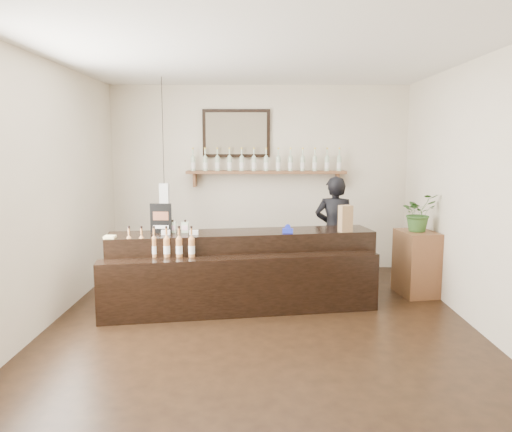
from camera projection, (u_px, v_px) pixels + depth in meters
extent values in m
plane|color=black|center=(260.00, 323.00, 5.38)|extent=(5.00, 5.00, 0.00)
plane|color=beige|center=(259.00, 178.00, 7.66)|extent=(4.50, 0.00, 4.50)
plane|color=beige|center=(264.00, 238.00, 2.71)|extent=(4.50, 0.00, 4.50)
plane|color=beige|center=(45.00, 194.00, 5.18)|extent=(0.00, 5.00, 5.00)
plane|color=beige|center=(477.00, 194.00, 5.18)|extent=(0.00, 5.00, 5.00)
plane|color=white|center=(261.00, 55.00, 4.98)|extent=(5.00, 5.00, 0.00)
cube|color=brown|center=(266.00, 172.00, 7.51)|extent=(2.40, 0.25, 0.04)
cube|color=brown|center=(195.00, 180.00, 7.56)|extent=(0.04, 0.20, 0.20)
cube|color=brown|center=(337.00, 180.00, 7.56)|extent=(0.04, 0.20, 0.20)
cube|color=black|center=(236.00, 133.00, 7.53)|extent=(1.02, 0.04, 0.72)
cube|color=#41392A|center=(236.00, 133.00, 7.51)|extent=(0.92, 0.01, 0.62)
cube|color=white|center=(164.00, 194.00, 6.79)|extent=(0.12, 0.12, 0.28)
cylinder|color=black|center=(163.00, 131.00, 6.67)|extent=(0.01, 0.01, 1.41)
cylinder|color=#B5CDAC|center=(193.00, 164.00, 7.50)|extent=(0.07, 0.07, 0.20)
cone|color=#B5CDAC|center=(193.00, 156.00, 7.48)|extent=(0.07, 0.07, 0.05)
cylinder|color=#B5CDAC|center=(193.00, 152.00, 7.47)|extent=(0.02, 0.02, 0.07)
cylinder|color=gold|center=(193.00, 148.00, 7.47)|extent=(0.03, 0.03, 0.02)
cylinder|color=white|center=(193.00, 165.00, 7.50)|extent=(0.07, 0.07, 0.09)
cylinder|color=#B5CDAC|center=(205.00, 164.00, 7.50)|extent=(0.07, 0.07, 0.20)
cone|color=#B5CDAC|center=(205.00, 156.00, 7.48)|extent=(0.07, 0.07, 0.05)
cylinder|color=#B5CDAC|center=(205.00, 152.00, 7.47)|extent=(0.02, 0.02, 0.07)
cylinder|color=gold|center=(205.00, 148.00, 7.46)|extent=(0.03, 0.03, 0.02)
cylinder|color=white|center=(205.00, 165.00, 7.50)|extent=(0.07, 0.07, 0.09)
cylinder|color=#B5CDAC|center=(217.00, 164.00, 7.50)|extent=(0.07, 0.07, 0.20)
cone|color=#B5CDAC|center=(217.00, 156.00, 7.48)|extent=(0.07, 0.07, 0.05)
cylinder|color=#B5CDAC|center=(217.00, 152.00, 7.47)|extent=(0.02, 0.02, 0.07)
cylinder|color=gold|center=(217.00, 148.00, 7.46)|extent=(0.03, 0.03, 0.02)
cylinder|color=white|center=(217.00, 165.00, 7.50)|extent=(0.07, 0.07, 0.09)
cylinder|color=#B5CDAC|center=(230.00, 164.00, 7.50)|extent=(0.07, 0.07, 0.20)
cone|color=#B5CDAC|center=(230.00, 156.00, 7.48)|extent=(0.07, 0.07, 0.05)
cylinder|color=#B5CDAC|center=(229.00, 152.00, 7.47)|extent=(0.02, 0.02, 0.07)
cylinder|color=gold|center=(229.00, 148.00, 7.46)|extent=(0.03, 0.03, 0.02)
cylinder|color=white|center=(230.00, 165.00, 7.50)|extent=(0.07, 0.07, 0.09)
cylinder|color=#B5CDAC|center=(242.00, 164.00, 7.50)|extent=(0.07, 0.07, 0.20)
cone|color=#B5CDAC|center=(242.00, 156.00, 7.48)|extent=(0.07, 0.07, 0.05)
cylinder|color=#B5CDAC|center=(242.00, 152.00, 7.47)|extent=(0.02, 0.02, 0.07)
cylinder|color=gold|center=(242.00, 148.00, 7.46)|extent=(0.03, 0.03, 0.02)
cylinder|color=white|center=(242.00, 165.00, 7.50)|extent=(0.07, 0.07, 0.09)
cylinder|color=#B5CDAC|center=(254.00, 164.00, 7.50)|extent=(0.07, 0.07, 0.20)
cone|color=#B5CDAC|center=(254.00, 156.00, 7.48)|extent=(0.07, 0.07, 0.05)
cylinder|color=#B5CDAC|center=(254.00, 152.00, 7.47)|extent=(0.02, 0.02, 0.07)
cylinder|color=gold|center=(254.00, 148.00, 7.46)|extent=(0.03, 0.03, 0.02)
cylinder|color=white|center=(254.00, 165.00, 7.50)|extent=(0.07, 0.07, 0.09)
cylinder|color=#B5CDAC|center=(266.00, 164.00, 7.50)|extent=(0.07, 0.07, 0.20)
cone|color=#B5CDAC|center=(266.00, 156.00, 7.48)|extent=(0.07, 0.07, 0.05)
cylinder|color=#B5CDAC|center=(266.00, 152.00, 7.47)|extent=(0.02, 0.02, 0.07)
cylinder|color=gold|center=(266.00, 148.00, 7.46)|extent=(0.03, 0.03, 0.02)
cylinder|color=white|center=(266.00, 165.00, 7.50)|extent=(0.07, 0.07, 0.09)
cylinder|color=#B5CDAC|center=(278.00, 164.00, 7.50)|extent=(0.07, 0.07, 0.20)
cone|color=#B5CDAC|center=(278.00, 156.00, 7.48)|extent=(0.07, 0.07, 0.05)
cylinder|color=#B5CDAC|center=(278.00, 152.00, 7.47)|extent=(0.02, 0.02, 0.07)
cylinder|color=gold|center=(278.00, 148.00, 7.46)|extent=(0.03, 0.03, 0.02)
cylinder|color=white|center=(278.00, 165.00, 7.50)|extent=(0.07, 0.07, 0.09)
cylinder|color=#B5CDAC|center=(290.00, 164.00, 7.50)|extent=(0.07, 0.07, 0.20)
cone|color=#B5CDAC|center=(291.00, 156.00, 7.48)|extent=(0.07, 0.07, 0.05)
cylinder|color=#B5CDAC|center=(291.00, 152.00, 7.47)|extent=(0.02, 0.02, 0.07)
cylinder|color=gold|center=(291.00, 148.00, 7.46)|extent=(0.03, 0.03, 0.02)
cylinder|color=white|center=(290.00, 165.00, 7.50)|extent=(0.07, 0.07, 0.09)
cylinder|color=#B5CDAC|center=(303.00, 164.00, 7.49)|extent=(0.07, 0.07, 0.20)
cone|color=#B5CDAC|center=(303.00, 156.00, 7.48)|extent=(0.07, 0.07, 0.05)
cylinder|color=#B5CDAC|center=(303.00, 152.00, 7.47)|extent=(0.02, 0.02, 0.07)
cylinder|color=gold|center=(303.00, 148.00, 7.46)|extent=(0.03, 0.03, 0.02)
cylinder|color=white|center=(303.00, 165.00, 7.50)|extent=(0.07, 0.07, 0.09)
cylinder|color=#B5CDAC|center=(315.00, 164.00, 7.49)|extent=(0.07, 0.07, 0.20)
cone|color=#B5CDAC|center=(315.00, 156.00, 7.48)|extent=(0.07, 0.07, 0.05)
cylinder|color=#B5CDAC|center=(315.00, 152.00, 7.47)|extent=(0.02, 0.02, 0.07)
cylinder|color=gold|center=(315.00, 148.00, 7.46)|extent=(0.03, 0.03, 0.02)
cylinder|color=white|center=(315.00, 165.00, 7.50)|extent=(0.07, 0.07, 0.09)
cylinder|color=#B5CDAC|center=(327.00, 164.00, 7.49)|extent=(0.07, 0.07, 0.20)
cone|color=#B5CDAC|center=(327.00, 156.00, 7.48)|extent=(0.07, 0.07, 0.05)
cylinder|color=#B5CDAC|center=(327.00, 152.00, 7.47)|extent=(0.02, 0.02, 0.07)
cylinder|color=gold|center=(327.00, 148.00, 7.46)|extent=(0.03, 0.03, 0.02)
cylinder|color=white|center=(327.00, 165.00, 7.50)|extent=(0.07, 0.07, 0.09)
cylinder|color=#B5CDAC|center=(339.00, 164.00, 7.49)|extent=(0.07, 0.07, 0.20)
cone|color=#B5CDAC|center=(339.00, 156.00, 7.48)|extent=(0.07, 0.07, 0.05)
cylinder|color=#B5CDAC|center=(339.00, 152.00, 7.47)|extent=(0.02, 0.02, 0.07)
cylinder|color=gold|center=(340.00, 148.00, 7.46)|extent=(0.03, 0.03, 0.02)
cylinder|color=white|center=(339.00, 165.00, 7.50)|extent=(0.07, 0.07, 0.09)
cube|color=black|center=(243.00, 268.00, 6.01)|extent=(3.20, 1.07, 0.88)
cube|color=black|center=(242.00, 286.00, 5.61)|extent=(3.15, 0.80, 0.67)
cube|color=white|center=(166.00, 232.00, 5.74)|extent=(0.10, 0.04, 0.05)
cube|color=white|center=(194.00, 232.00, 5.74)|extent=(0.10, 0.04, 0.05)
cube|color=#F8E497|center=(110.00, 252.00, 5.56)|extent=(0.12, 0.12, 0.12)
cube|color=#F8E497|center=(110.00, 241.00, 5.54)|extent=(0.12, 0.12, 0.12)
cube|color=#B5CDAC|center=(160.00, 227.00, 5.89)|extent=(0.08, 0.08, 0.13)
cube|color=beige|center=(160.00, 228.00, 5.85)|extent=(0.07, 0.00, 0.06)
cylinder|color=black|center=(160.00, 221.00, 5.88)|extent=(0.02, 0.02, 0.03)
cube|color=#B5CDAC|center=(173.00, 227.00, 5.89)|extent=(0.08, 0.08, 0.13)
cube|color=beige|center=(172.00, 228.00, 5.85)|extent=(0.07, 0.00, 0.06)
cylinder|color=black|center=(173.00, 221.00, 5.88)|extent=(0.02, 0.02, 0.03)
cube|color=#B5CDAC|center=(185.00, 227.00, 5.89)|extent=(0.08, 0.08, 0.13)
cube|color=beige|center=(185.00, 228.00, 5.85)|extent=(0.07, 0.00, 0.06)
cylinder|color=black|center=(185.00, 221.00, 5.88)|extent=(0.02, 0.02, 0.03)
cylinder|color=#B2703C|center=(129.00, 248.00, 5.55)|extent=(0.07, 0.07, 0.20)
cone|color=#B2703C|center=(129.00, 237.00, 5.53)|extent=(0.07, 0.07, 0.05)
cylinder|color=#B2703C|center=(129.00, 231.00, 5.53)|extent=(0.02, 0.02, 0.07)
cylinder|color=black|center=(129.00, 227.00, 5.52)|extent=(0.03, 0.03, 0.02)
cylinder|color=white|center=(129.00, 250.00, 5.56)|extent=(0.07, 0.07, 0.09)
cylinder|color=#B2703C|center=(142.00, 248.00, 5.55)|extent=(0.07, 0.07, 0.20)
cone|color=#B2703C|center=(141.00, 237.00, 5.53)|extent=(0.07, 0.07, 0.05)
cylinder|color=#B2703C|center=(141.00, 231.00, 5.53)|extent=(0.02, 0.02, 0.07)
cylinder|color=black|center=(141.00, 227.00, 5.52)|extent=(0.03, 0.03, 0.02)
cylinder|color=white|center=(142.00, 250.00, 5.56)|extent=(0.07, 0.07, 0.09)
cylinder|color=#B2703C|center=(154.00, 248.00, 5.55)|extent=(0.07, 0.07, 0.20)
cone|color=#B2703C|center=(154.00, 237.00, 5.53)|extent=(0.07, 0.07, 0.05)
cylinder|color=#B2703C|center=(154.00, 231.00, 5.53)|extent=(0.02, 0.02, 0.07)
cylinder|color=black|center=(154.00, 227.00, 5.52)|extent=(0.03, 0.03, 0.02)
cylinder|color=white|center=(154.00, 250.00, 5.55)|extent=(0.07, 0.07, 0.09)
cylinder|color=#B2703C|center=(167.00, 248.00, 5.55)|extent=(0.07, 0.07, 0.20)
cone|color=#B2703C|center=(166.00, 237.00, 5.53)|extent=(0.07, 0.07, 0.05)
cylinder|color=#B2703C|center=(166.00, 231.00, 5.53)|extent=(0.02, 0.02, 0.07)
cylinder|color=black|center=(166.00, 227.00, 5.52)|extent=(0.03, 0.03, 0.02)
cylinder|color=white|center=(167.00, 250.00, 5.55)|extent=(0.07, 0.07, 0.09)
cylinder|color=#B2703C|center=(179.00, 248.00, 5.55)|extent=(0.07, 0.07, 0.20)
cone|color=#B2703C|center=(179.00, 237.00, 5.53)|extent=(0.07, 0.07, 0.05)
cylinder|color=#B2703C|center=(179.00, 231.00, 5.53)|extent=(0.02, 0.02, 0.07)
cylinder|color=black|center=(179.00, 227.00, 5.52)|extent=(0.03, 0.03, 0.02)
cylinder|color=white|center=(179.00, 250.00, 5.55)|extent=(0.07, 0.07, 0.09)
cylinder|color=#B2703C|center=(192.00, 248.00, 5.55)|extent=(0.07, 0.07, 0.20)
cone|color=#B2703C|center=(191.00, 237.00, 5.53)|extent=(0.07, 0.07, 0.05)
cylinder|color=#B2703C|center=(191.00, 231.00, 5.52)|extent=(0.02, 0.02, 0.07)
cylinder|color=black|center=(191.00, 227.00, 5.52)|extent=(0.03, 0.03, 0.02)
cylinder|color=white|center=(192.00, 250.00, 5.55)|extent=(0.07, 0.07, 0.09)
cube|color=black|center=(161.00, 218.00, 5.83)|extent=(0.25, 0.03, 0.35)
cube|color=brown|center=(161.00, 216.00, 5.81)|extent=(0.18, 0.01, 0.10)
cube|color=white|center=(161.00, 227.00, 5.83)|extent=(0.18, 0.01, 0.04)
cube|color=olive|center=(345.00, 219.00, 5.92)|extent=(0.17, 0.15, 0.32)
cube|color=black|center=(346.00, 223.00, 5.87)|extent=(0.09, 0.03, 0.06)
cube|color=#1925B2|center=(288.00, 231.00, 5.85)|extent=(0.13, 0.06, 0.06)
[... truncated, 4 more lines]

